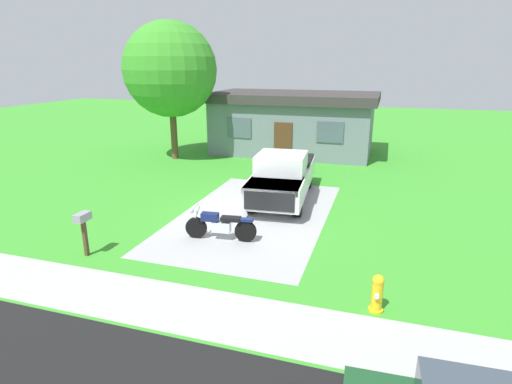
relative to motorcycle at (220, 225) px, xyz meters
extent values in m
plane|color=green|center=(0.34, 2.32, -0.47)|extent=(80.00, 80.00, 0.00)
cube|color=#A3A3A3|center=(0.34, 2.32, -0.47)|extent=(5.02, 8.66, 0.01)
cube|color=#ACACA7|center=(0.34, -3.68, -0.47)|extent=(36.00, 1.80, 0.01)
cylinder|color=black|center=(-0.75, -0.09, -0.14)|extent=(0.67, 0.20, 0.66)
cylinder|color=black|center=(0.79, 0.10, -0.14)|extent=(0.67, 0.20, 0.66)
cube|color=silver|center=(0.04, 0.01, -0.05)|extent=(0.59, 0.33, 0.32)
cube|color=#141E51|center=(-0.31, -0.04, 0.25)|extent=(0.55, 0.32, 0.24)
cube|color=black|center=(0.34, 0.04, 0.23)|extent=(0.63, 0.35, 0.12)
cube|color=#141E51|center=(0.79, 0.10, 0.23)|extent=(0.50, 0.26, 0.08)
cylinder|color=silver|center=(-0.75, -0.09, 0.23)|extent=(0.34, 0.10, 0.77)
cylinder|color=silver|center=(-0.75, -0.09, 0.55)|extent=(0.12, 0.70, 0.04)
sphere|color=silver|center=(-0.87, -0.11, 0.41)|extent=(0.16, 0.16, 0.16)
cylinder|color=black|center=(1.81, 2.72, -0.05)|extent=(0.37, 0.86, 0.84)
cylinder|color=black|center=(0.17, 2.59, -0.05)|extent=(0.37, 0.86, 0.84)
cylinder|color=black|center=(1.52, 6.21, -0.05)|extent=(0.37, 0.86, 0.84)
cylinder|color=black|center=(-0.12, 6.08, -0.05)|extent=(0.37, 0.86, 0.84)
cube|color=silver|center=(0.84, 4.45, 0.33)|extent=(2.46, 5.75, 0.80)
cube|color=silver|center=(1.00, 2.61, 0.63)|extent=(2.05, 2.05, 0.20)
cube|color=silver|center=(0.87, 4.05, 1.08)|extent=(1.95, 2.04, 0.70)
cube|color=#3F4C56|center=(0.94, 3.25, 0.98)|extent=(1.71, 0.30, 0.60)
cube|color=black|center=(0.71, 5.99, 0.58)|extent=(2.09, 2.55, 0.50)
cube|color=black|center=(1.07, 1.68, 0.33)|extent=(1.70, 0.24, 0.64)
cylinder|color=yellow|center=(4.68, -2.52, -0.12)|extent=(0.24, 0.24, 0.70)
sphere|color=yellow|center=(4.68, -2.52, 0.27)|extent=(0.26, 0.26, 0.26)
cylinder|color=silver|center=(4.68, -2.38, -0.02)|extent=(0.10, 0.12, 0.10)
cylinder|color=silver|center=(4.68, -2.66, -0.02)|extent=(0.10, 0.12, 0.10)
cylinder|color=yellow|center=(4.68, -2.52, -0.44)|extent=(0.32, 0.32, 0.06)
cube|color=#4C3823|center=(-3.16, -2.14, 0.08)|extent=(0.10, 0.10, 1.10)
cube|color=gray|center=(-3.16, -2.14, 0.68)|extent=(0.26, 0.48, 0.22)
cylinder|color=brown|center=(-6.70, 9.68, 1.06)|extent=(0.36, 0.36, 3.07)
sphere|color=#3A9329|center=(-6.70, 9.68, 4.34)|extent=(5.00, 5.00, 5.00)
cube|color=slate|center=(-0.77, 13.44, 1.03)|extent=(9.00, 5.00, 3.00)
cube|color=#383333|center=(-0.77, 13.44, 2.78)|extent=(9.60, 5.60, 0.50)
cube|color=#4C2D19|center=(-0.77, 10.91, 0.58)|extent=(1.00, 0.08, 2.10)
cube|color=#4C5966|center=(-3.29, 10.91, 1.23)|extent=(1.40, 0.06, 1.10)
cube|color=#4C5966|center=(1.75, 10.91, 1.23)|extent=(1.40, 0.06, 1.10)
camera|label=1|loc=(4.56, -10.80, 4.71)|focal=29.09mm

